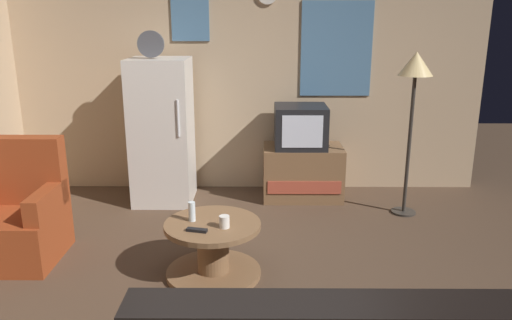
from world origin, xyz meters
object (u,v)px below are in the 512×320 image
object	(u,v)px
crt_tv	(300,126)
standing_lamp	(415,77)
tv_stand	(303,172)
coffee_table	(213,249)
mug_ceramic_white	(224,222)
wine_glass	(192,211)
remote_control	(197,230)
armchair	(17,218)
fridge	(162,131)

from	to	relation	value
crt_tv	standing_lamp	world-z (taller)	standing_lamp
tv_stand	coffee_table	xyz separation A→B (m)	(-0.81, -1.73, -0.07)
tv_stand	standing_lamp	bearing A→B (deg)	-24.76
tv_stand	mug_ceramic_white	distance (m)	1.96
wine_glass	remote_control	bearing A→B (deg)	-73.42
mug_ceramic_white	standing_lamp	bearing A→B (deg)	38.68
mug_ceramic_white	armchair	distance (m)	1.75
tv_stand	wine_glass	bearing A→B (deg)	-119.75
mug_ceramic_white	remote_control	size ratio (longest dim) A/B	0.60
coffee_table	remote_control	world-z (taller)	remote_control
fridge	standing_lamp	distance (m)	2.56
standing_lamp	armchair	distance (m)	3.68
crt_tv	armchair	distance (m)	2.82
tv_stand	crt_tv	bearing A→B (deg)	-178.43
coffee_table	mug_ceramic_white	xyz separation A→B (m)	(0.09, -0.09, 0.26)
crt_tv	mug_ceramic_white	xyz separation A→B (m)	(-0.68, -1.81, -0.31)
fridge	tv_stand	distance (m)	1.55
fridge	armchair	bearing A→B (deg)	-125.41
remote_control	armchair	distance (m)	1.58
crt_tv	wine_glass	size ratio (longest dim) A/B	3.60
crt_tv	tv_stand	bearing A→B (deg)	1.57
wine_glass	armchair	distance (m)	1.49
coffee_table	armchair	size ratio (longest dim) A/B	0.75
tv_stand	mug_ceramic_white	bearing A→B (deg)	-111.60
standing_lamp	wine_glass	world-z (taller)	standing_lamp
fridge	wine_glass	size ratio (longest dim) A/B	11.80
wine_glass	armchair	size ratio (longest dim) A/B	0.16
wine_glass	mug_ceramic_white	bearing A→B (deg)	-26.07
mug_ceramic_white	remote_control	bearing A→B (deg)	-159.19
coffee_table	remote_control	bearing A→B (deg)	-121.37
standing_lamp	coffee_table	distance (m)	2.48
fridge	crt_tv	distance (m)	1.44
crt_tv	wine_glass	distance (m)	1.95
tv_stand	remote_control	distance (m)	2.10
crt_tv	remote_control	world-z (taller)	crt_tv
remote_control	wine_glass	bearing A→B (deg)	120.14
remote_control	armchair	size ratio (longest dim) A/B	0.16
fridge	mug_ceramic_white	xyz separation A→B (m)	(0.76, -1.72, -0.28)
tv_stand	crt_tv	size ratio (longest dim) A/B	1.56
remote_control	mug_ceramic_white	bearing A→B (deg)	34.37
crt_tv	fridge	bearing A→B (deg)	-176.26
fridge	standing_lamp	xyz separation A→B (m)	(2.46, -0.36, 0.60)
wine_glass	tv_stand	bearing A→B (deg)	60.25
crt_tv	coffee_table	bearing A→B (deg)	-114.24
fridge	mug_ceramic_white	bearing A→B (deg)	-66.28
tv_stand	remote_control	world-z (taller)	tv_stand
coffee_table	wine_glass	xyz separation A→B (m)	(-0.15, 0.04, 0.29)
crt_tv	armchair	xyz separation A→B (m)	(-2.39, -1.43, -0.45)
tv_stand	mug_ceramic_white	world-z (taller)	tv_stand
fridge	tv_stand	bearing A→B (deg)	3.69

